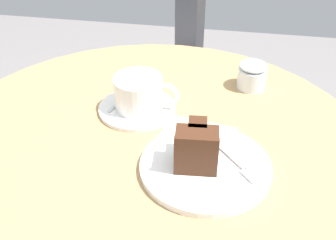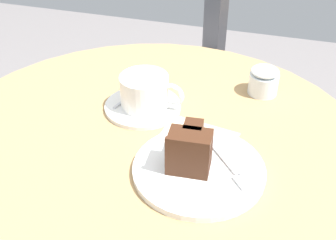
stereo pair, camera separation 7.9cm
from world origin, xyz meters
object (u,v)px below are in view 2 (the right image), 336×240
coffee_cup (145,90)px  teaspoon (134,93)px  cake_plate (199,169)px  cafe_chair (185,57)px  napkin (191,146)px  fork (233,169)px  saucer (143,106)px  cake_slice (190,150)px  sugar_pot (264,80)px

coffee_cup → teaspoon: (-0.04, 0.03, -0.03)m
cake_plate → cafe_chair: cafe_chair is taller
coffee_cup → napkin: 0.16m
coffee_cup → cafe_chair: bearing=96.5°
fork → coffee_cup: bearing=-166.4°
fork → cafe_chair: 0.83m
cafe_chair → cake_plate: bearing=-2.8°
saucer → cafe_chair: (-0.06, 0.60, -0.18)m
teaspoon → cake_slice: bearing=-122.3°
saucer → cafe_chair: cafe_chair is taller
teaspoon → napkin: size_ratio=0.64×
saucer → sugar_pot: size_ratio=2.47×
coffee_cup → cake_plate: (0.15, -0.16, -0.04)m
cake_plate → cake_slice: size_ratio=2.80×
teaspoon → cake_plate: 0.27m
coffee_cup → cake_plate: coffee_cup is taller
cake_plate → saucer: bearing=135.1°
saucer → teaspoon: (-0.03, 0.03, 0.01)m
cake_plate → cafe_chair: 0.81m
saucer → cafe_chair: size_ratio=0.18×
napkin → cake_slice: bearing=-79.0°
teaspoon → napkin: teaspoon is taller
cafe_chair → cake_slice: bearing=-4.0°
cake_plate → cafe_chair: bearing=106.3°
napkin → cafe_chair: bearing=105.5°
coffee_cup → cafe_chair: 0.64m
fork → napkin: bearing=-163.3°
teaspoon → fork: fork is taller
cake_plate → fork: size_ratio=2.11×
cake_slice → fork: 0.08m
fork → cafe_chair: bearing=160.0°
fork → cafe_chair: (-0.28, 0.75, -0.19)m
cake_slice → sugar_pot: bearing=72.9°
saucer → cake_plate: cake_plate is taller
saucer → fork: 0.26m
saucer → napkin: saucer is taller
cafe_chair → sugar_pot: cafe_chair is taller
coffee_cup → teaspoon: bearing=139.7°
fork → napkin: size_ratio=0.66×
cake_slice → sugar_pot: (0.09, 0.30, -0.02)m
napkin → sugar_pot: bearing=65.8°
cafe_chair → sugar_pot: 0.59m
saucer → cafe_chair: 0.63m
teaspoon → napkin: 0.21m
teaspoon → cake_slice: 0.27m
saucer → cake_slice: 0.22m
saucer → cake_plate: bearing=-44.9°
teaspoon → fork: 0.31m
coffee_cup → cake_plate: size_ratio=0.59×
cake_slice → napkin: bearing=101.0°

